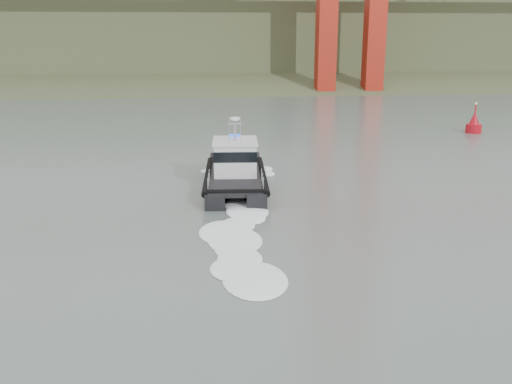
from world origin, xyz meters
The scene contains 4 objects.
ground centered at (0.00, 0.00, 0.00)m, with size 400.00×400.00×0.00m, color #52615B.
headlands centered at (0.00, 125.50, 7.05)m, with size 500.00×105.36×27.12m.
patrol_boat centered at (-0.95, 17.47, 1.19)m, with size 4.21×10.01×4.76m.
nav_buoy centered at (24.44, 35.89, 0.85)m, with size 1.56×1.56×3.24m.
Camera 1 is at (-3.48, -18.35, 9.79)m, focal length 40.00 mm.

